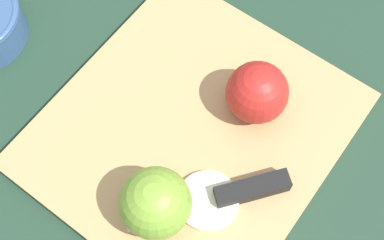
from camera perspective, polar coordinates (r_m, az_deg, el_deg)
ground_plane at (r=0.60m, az=0.00°, el=-1.40°), size 4.00×4.00×0.00m
cutting_board at (r=0.59m, az=0.00°, el=-1.11°), size 0.33×0.30×0.01m
apple_half_left at (r=0.57m, az=6.99°, el=2.93°), size 0.07×0.07×0.07m
apple_half_right at (r=0.52m, az=-3.92°, el=-8.80°), size 0.07×0.07×0.07m
knife at (r=0.55m, az=5.40°, el=-7.64°), size 0.15×0.12×0.02m
apple_slice at (r=0.55m, az=1.71°, el=-8.59°), size 0.06×0.06×0.01m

